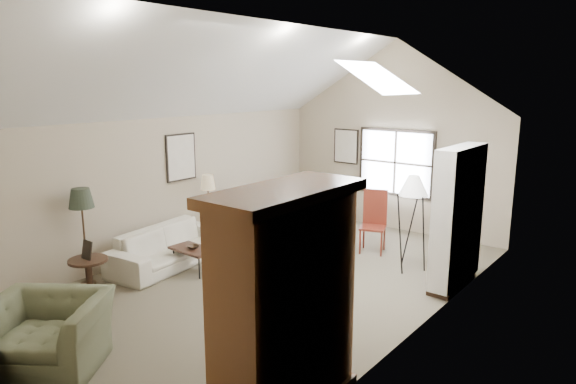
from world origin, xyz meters
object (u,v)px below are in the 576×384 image
Objects in this scene: armchair_near at (46,334)px; side_chair at (373,222)px; side_table at (89,277)px; armchair_far at (294,209)px; coffee_table at (193,260)px; armoire at (285,303)px; sofa at (170,246)px.

armchair_near is 5.82m from side_chair.
armchair_near is at bearing -43.52° from side_table.
armchair_near is 6.20m from armchair_far.
armchair_far is at bearing 151.53° from side_chair.
armoire is at bearing -28.69° from coffee_table.
armchair_near is 1.05× the size of side_chair.
armoire is 4.99m from side_chair.
side_chair is at bearing 61.96° from side_table.
coffee_table is 0.69× the size of side_chair.
armchair_far is 1.72× the size of side_table.
coffee_table is at bearing 89.93° from armchair_far.
side_chair is at bearing 166.54° from armchair_far.
side_chair reaches higher than armchair_near.
armchair_near is 1.25× the size of armchair_far.
sofa is 0.59m from coffee_table.
side_chair is (2.11, -0.32, 0.14)m from armchair_far.
armchair_near is (-2.53, -1.08, -0.70)m from armoire.
armoire is 1.80× the size of armchair_near.
armchair_far is at bearing -13.52° from sofa.
armchair_near is at bearing -156.96° from armoire.
armoire is 2.25× the size of armchair_far.
armchair_far is (-1.23, 6.08, 0.05)m from armchair_near.
sofa is (-4.08, 1.90, -0.77)m from armoire.
armchair_far is at bearing 87.30° from side_table.
side_chair reaches higher than coffee_table.
armchair_far is at bearing 65.45° from armchair_near.
side_table is 0.49× the size of side_chair.
side_table is at bearing -137.83° from side_chair.
sofa reaches higher than coffee_table.
armoire is at bearing -122.59° from sofa.
armchair_near is 3.16m from coffee_table.
side_chair is at bearing -48.81° from sofa.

